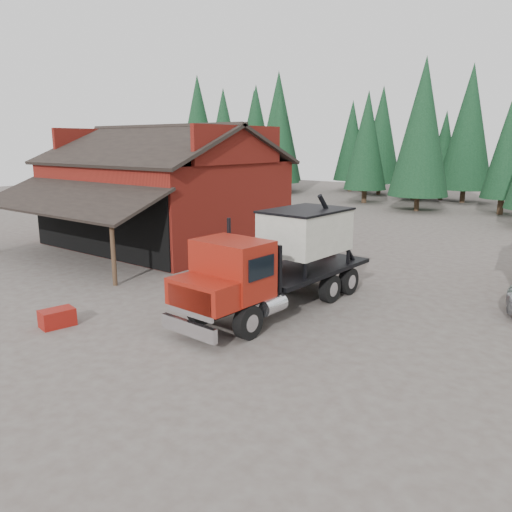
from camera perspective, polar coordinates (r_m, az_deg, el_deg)
The scene contains 7 objects.
ground at distance 17.38m, azimuth -10.21°, elevation -8.01°, with size 120.00×120.00×0.00m, color #4F453E.
red_barn at distance 31.25m, azimuth -10.52°, elevation 6.34°, with size 12.80×13.63×7.18m.
conifer_backdrop at distance 54.49m, azimuth 24.73°, elevation 5.25°, with size 76.00×16.00×16.00m, color black, non-canonical shape.
near_pine_a at distance 51.68m, azimuth -3.72°, elevation 13.15°, with size 4.40×4.40×11.40m.
near_pine_d at distance 47.61m, azimuth 18.45°, elevation 13.77°, with size 5.28×5.28×13.40m.
feed_truck at distance 18.49m, azimuth 2.85°, elevation -0.21°, with size 2.86×9.35×4.18m.
equip_box at distance 18.40m, azimuth -21.76°, elevation -6.57°, with size 0.70×1.10×0.60m, color maroon.
Camera 1 is at (12.20, -10.75, 6.14)m, focal length 35.00 mm.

